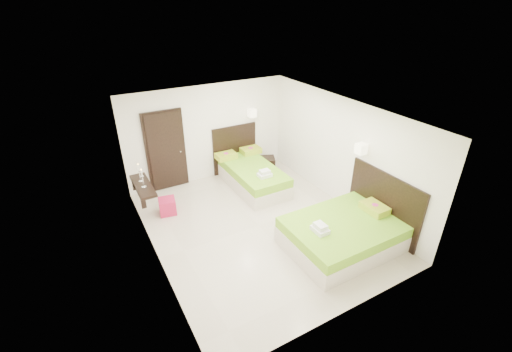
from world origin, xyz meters
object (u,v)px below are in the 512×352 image
bed_single (251,174)px  bed_double (345,232)px  ottoman (167,206)px  nightstand (266,164)px

bed_single → bed_double: bearing=-81.8°
ottoman → bed_single: bearing=5.8°
bed_single → bed_double: (0.45, -3.16, -0.01)m
nightstand → ottoman: 3.23m
ottoman → bed_double: bearing=-45.8°
ottoman → nightstand: bearing=13.1°
bed_double → ottoman: (-2.84, 2.92, -0.13)m
nightstand → bed_double: bearing=-70.6°
bed_single → nightstand: size_ratio=4.55×
nightstand → ottoman: bearing=-142.6°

